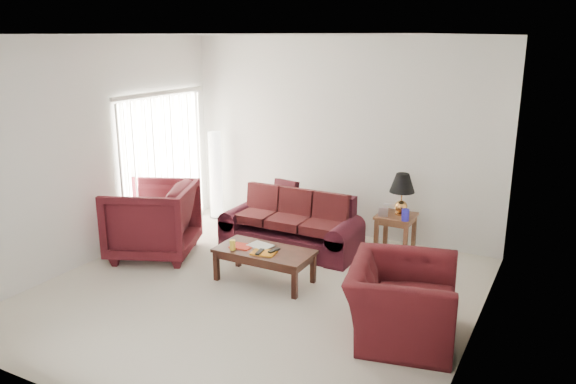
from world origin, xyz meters
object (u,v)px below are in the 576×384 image
object	(u,v)px
armchair_left	(152,220)
coffee_table	(265,266)
armchair_right	(402,301)
sofa	(291,223)
floor_lamp	(216,175)
end_table	(395,233)

from	to	relation	value
armchair_left	coffee_table	size ratio (longest dim) A/B	0.94
armchair_left	armchair_right	xyz separation A→B (m)	(3.73, -0.54, -0.13)
sofa	coffee_table	bearing A→B (deg)	-80.36
sofa	armchair_left	size ratio (longest dim) A/B	1.74
coffee_table	armchair_left	bearing A→B (deg)	174.90
armchair_left	coffee_table	bearing A→B (deg)	66.09
floor_lamp	armchair_left	world-z (taller)	floor_lamp
floor_lamp	armchair_right	size ratio (longest dim) A/B	1.24
sofa	armchair_left	distance (m)	1.94
floor_lamp	end_table	bearing A→B (deg)	-2.47
sofa	coffee_table	world-z (taller)	sofa
floor_lamp	armchair_left	size ratio (longest dim) A/B	1.31
armchair_left	armchair_right	world-z (taller)	armchair_left
floor_lamp	armchair_right	xyz separation A→B (m)	(3.94, -2.37, -0.36)
floor_lamp	sofa	bearing A→B (deg)	-22.24
floor_lamp	armchair_right	world-z (taller)	floor_lamp
end_table	armchair_left	world-z (taller)	armchair_left
end_table	floor_lamp	world-z (taller)	floor_lamp
end_table	coffee_table	distance (m)	2.08
sofa	floor_lamp	bearing A→B (deg)	156.24
end_table	armchair_right	distance (m)	2.37
coffee_table	end_table	bearing A→B (deg)	52.47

